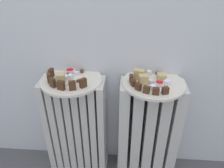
% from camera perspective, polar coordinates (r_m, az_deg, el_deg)
% --- Properties ---
extents(radiator_left, '(0.33, 0.15, 0.60)m').
position_cam_1_polar(radiator_left, '(1.22, -9.42, -11.62)').
color(radiator_left, silver).
rests_on(radiator_left, ground_plane).
extents(radiator_right, '(0.33, 0.15, 0.60)m').
position_cam_1_polar(radiator_right, '(1.20, 9.63, -12.58)').
color(radiator_right, silver).
rests_on(radiator_right, ground_plane).
extents(plate_left, '(0.30, 0.30, 0.01)m').
position_cam_1_polar(plate_left, '(1.04, -10.84, 1.08)').
color(plate_left, silver).
rests_on(plate_left, radiator_left).
extents(plate_right, '(0.30, 0.30, 0.01)m').
position_cam_1_polar(plate_right, '(1.01, 11.11, 0.25)').
color(plate_right, silver).
rests_on(plate_right, radiator_right).
extents(dark_cake_slice_left_0, '(0.02, 0.03, 0.04)m').
position_cam_1_polar(dark_cake_slice_left_0, '(1.07, -16.06, 2.85)').
color(dark_cake_slice_left_0, '#472B19').
rests_on(dark_cake_slice_left_0, plate_left).
extents(dark_cake_slice_left_1, '(0.03, 0.04, 0.04)m').
position_cam_1_polar(dark_cake_slice_left_1, '(1.02, -16.57, 1.56)').
color(dark_cake_slice_left_1, '#472B19').
rests_on(dark_cake_slice_left_1, plate_left).
extents(dark_cake_slice_left_2, '(0.04, 0.03, 0.04)m').
position_cam_1_polar(dark_cake_slice_left_2, '(0.98, -15.72, 0.36)').
color(dark_cake_slice_left_2, '#472B19').
rests_on(dark_cake_slice_left_2, plate_left).
extents(dark_cake_slice_left_3, '(0.03, 0.02, 0.04)m').
position_cam_1_polar(dark_cake_slice_left_3, '(0.95, -13.56, -0.38)').
color(dark_cake_slice_left_3, '#472B19').
rests_on(dark_cake_slice_left_3, plate_left).
extents(dark_cake_slice_left_4, '(0.03, 0.03, 0.04)m').
position_cam_1_polar(dark_cake_slice_left_4, '(0.94, -10.63, -0.43)').
color(dark_cake_slice_left_4, '#472B19').
rests_on(dark_cake_slice_left_4, plate_left).
extents(dark_cake_slice_left_5, '(0.03, 0.03, 0.04)m').
position_cam_1_polar(dark_cake_slice_left_5, '(0.95, -7.80, 0.27)').
color(dark_cake_slice_left_5, '#472B19').
rests_on(dark_cake_slice_left_5, plate_left).
extents(marble_cake_slice_left_0, '(0.04, 0.04, 0.05)m').
position_cam_1_polar(marble_cake_slice_left_0, '(1.00, -13.58, 1.43)').
color(marble_cake_slice_left_0, tan).
rests_on(marble_cake_slice_left_0, plate_left).
extents(turkish_delight_left_0, '(0.03, 0.03, 0.02)m').
position_cam_1_polar(turkish_delight_left_0, '(1.05, -14.19, 2.01)').
color(turkish_delight_left_0, white).
rests_on(turkish_delight_left_0, plate_left).
extents(turkish_delight_left_1, '(0.03, 0.03, 0.02)m').
position_cam_1_polar(turkish_delight_left_1, '(1.03, -11.15, 1.87)').
color(turkish_delight_left_1, white).
rests_on(turkish_delight_left_1, plate_left).
extents(turkish_delight_left_2, '(0.02, 0.02, 0.02)m').
position_cam_1_polar(turkish_delight_left_2, '(1.06, -9.69, 2.80)').
color(turkish_delight_left_2, white).
rests_on(turkish_delight_left_2, plate_left).
extents(turkish_delight_left_3, '(0.03, 0.03, 0.02)m').
position_cam_1_polar(turkish_delight_left_3, '(1.03, -12.46, 1.62)').
color(turkish_delight_left_3, white).
rests_on(turkish_delight_left_3, plate_left).
extents(medjool_date_left_0, '(0.03, 0.03, 0.01)m').
position_cam_1_polar(medjool_date_left_0, '(1.00, -9.06, 0.87)').
color(medjool_date_left_0, '#4C2814').
rests_on(medjool_date_left_0, plate_left).
extents(medjool_date_left_1, '(0.03, 0.03, 0.02)m').
position_cam_1_polar(medjool_date_left_1, '(1.06, -11.67, 2.52)').
color(medjool_date_left_1, '#4C2814').
rests_on(medjool_date_left_1, plate_left).
extents(medjool_date_left_2, '(0.02, 0.03, 0.02)m').
position_cam_1_polar(medjool_date_left_2, '(1.08, -8.13, 3.49)').
color(medjool_date_left_2, '#4C2814').
rests_on(medjool_date_left_2, plate_left).
extents(jam_bowl_left, '(0.05, 0.05, 0.02)m').
position_cam_1_polar(jam_bowl_left, '(1.09, -11.22, 3.42)').
color(jam_bowl_left, white).
rests_on(jam_bowl_left, plate_left).
extents(dark_cake_slice_right_0, '(0.02, 0.03, 0.03)m').
position_cam_1_polar(dark_cake_slice_right_0, '(0.99, 5.18, 1.56)').
color(dark_cake_slice_right_0, '#472B19').
rests_on(dark_cake_slice_right_0, plate_right).
extents(dark_cake_slice_right_1, '(0.03, 0.03, 0.03)m').
position_cam_1_polar(dark_cake_slice_right_1, '(0.96, 5.68, 0.39)').
color(dark_cake_slice_right_1, '#472B19').
rests_on(dark_cake_slice_right_1, plate_right).
extents(dark_cake_slice_right_2, '(0.03, 0.03, 0.03)m').
position_cam_1_polar(dark_cake_slice_right_2, '(0.93, 7.08, -0.71)').
color(dark_cake_slice_right_2, '#472B19').
rests_on(dark_cake_slice_right_2, plate_right).
extents(dark_cake_slice_right_3, '(0.03, 0.03, 0.03)m').
position_cam_1_polar(dark_cake_slice_right_3, '(0.91, 9.23, -1.53)').
color(dark_cake_slice_right_3, '#472B19').
rests_on(dark_cake_slice_right_3, plate_right).
extents(dark_cake_slice_right_4, '(0.03, 0.02, 0.03)m').
position_cam_1_polar(dark_cake_slice_right_4, '(0.91, 11.74, -1.90)').
color(dark_cake_slice_right_4, '#472B19').
rests_on(dark_cake_slice_right_4, plate_right).
extents(dark_cake_slice_right_5, '(0.03, 0.03, 0.03)m').
position_cam_1_polar(dark_cake_slice_right_5, '(0.92, 14.15, -1.74)').
color(dark_cake_slice_right_5, '#472B19').
rests_on(dark_cake_slice_right_5, plate_right).
extents(marble_cake_slice_right_0, '(0.04, 0.04, 0.04)m').
position_cam_1_polar(marble_cake_slice_right_0, '(1.02, 13.17, 1.67)').
color(marble_cake_slice_right_0, tan).
rests_on(marble_cake_slice_right_0, plate_right).
extents(marble_cake_slice_right_1, '(0.05, 0.04, 0.05)m').
position_cam_1_polar(marble_cake_slice_right_1, '(1.01, 7.25, 2.54)').
color(marble_cake_slice_right_1, tan).
rests_on(marble_cake_slice_right_1, plate_right).
extents(marble_cake_slice_right_2, '(0.05, 0.04, 0.05)m').
position_cam_1_polar(marble_cake_slice_right_2, '(0.97, 8.46, 1.17)').
color(marble_cake_slice_right_2, tan).
rests_on(marble_cake_slice_right_2, plate_right).
extents(turkish_delight_right_0, '(0.03, 0.03, 0.02)m').
position_cam_1_polar(turkish_delight_right_0, '(0.99, 10.46, 0.57)').
color(turkish_delight_right_0, white).
rests_on(turkish_delight_right_0, plate_right).
extents(turkish_delight_right_1, '(0.03, 0.03, 0.02)m').
position_cam_1_polar(turkish_delight_right_1, '(0.94, 11.00, -0.94)').
color(turkish_delight_right_1, white).
rests_on(turkish_delight_right_1, plate_right).
extents(turkish_delight_right_2, '(0.03, 0.03, 0.02)m').
position_cam_1_polar(turkish_delight_right_2, '(1.06, 9.89, 2.98)').
color(turkish_delight_right_2, white).
rests_on(turkish_delight_right_2, plate_right).
extents(turkish_delight_right_3, '(0.03, 0.03, 0.02)m').
position_cam_1_polar(turkish_delight_right_3, '(0.99, 14.54, 0.32)').
color(turkish_delight_right_3, white).
rests_on(turkish_delight_right_3, plate_right).
extents(medjool_date_right_0, '(0.03, 0.02, 0.01)m').
position_cam_1_polar(medjool_date_right_0, '(1.05, 8.35, 2.43)').
color(medjool_date_right_0, '#4C2814').
rests_on(medjool_date_right_0, plate_right).
extents(medjool_date_right_1, '(0.03, 0.03, 0.02)m').
position_cam_1_polar(medjool_date_right_1, '(1.07, 12.30, 2.73)').
color(medjool_date_right_1, '#4C2814').
rests_on(medjool_date_right_1, plate_right).
extents(jam_bowl_right, '(0.04, 0.04, 0.02)m').
position_cam_1_polar(jam_bowl_right, '(0.98, 12.56, 0.04)').
color(jam_bowl_right, white).
rests_on(jam_bowl_right, plate_right).
extents(fork, '(0.06, 0.09, 0.00)m').
position_cam_1_polar(fork, '(0.99, -11.85, -0.19)').
color(fork, '#B7B7BC').
rests_on(fork, plate_left).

